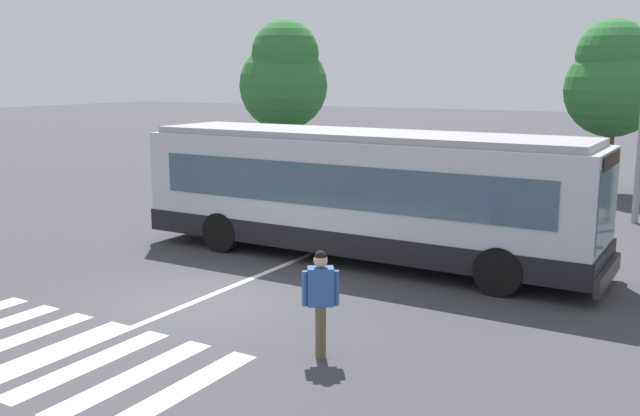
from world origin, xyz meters
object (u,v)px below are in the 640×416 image
parked_car_champagne (385,167)px  parked_car_teal (451,170)px  city_transit_bus (361,194)px  background_tree_right (613,80)px  background_tree_left (284,77)px  parked_car_black (522,176)px  pedestrian_crossing_street (321,298)px

parked_car_champagne → parked_car_teal: size_ratio=1.01×
city_transit_bus → background_tree_right: size_ratio=1.76×
background_tree_left → parked_car_black: bearing=-12.4°
parked_car_champagne → background_tree_left: 8.19m
pedestrian_crossing_street → parked_car_teal: (-4.15, 16.94, -0.20)m
city_transit_bus → parked_car_champagne: city_transit_bus is taller
background_tree_left → pedestrian_crossing_street: bearing=-55.1°
city_transit_bus → parked_car_black: city_transit_bus is taller
parked_car_teal → parked_car_black: (2.83, -0.28, 0.00)m
pedestrian_crossing_street → parked_car_champagne: pedestrian_crossing_street is taller
city_transit_bus → parked_car_champagne: 11.57m
pedestrian_crossing_street → background_tree_left: bearing=124.9°
background_tree_right → parked_car_champagne: bearing=-160.8°
background_tree_left → parked_car_champagne: bearing=-23.6°
parked_car_champagne → background_tree_right: size_ratio=0.71×
parked_car_champagne → background_tree_right: background_tree_right is taller
parked_car_teal → parked_car_champagne: bearing=-167.3°
parked_car_black → background_tree_right: 4.88m
city_transit_bus → parked_car_teal: (-1.89, 11.22, -0.82)m
parked_car_black → parked_car_champagne: bearing=-176.9°
parked_car_champagne → background_tree_right: 8.99m
pedestrian_crossing_street → parked_car_champagne: bearing=112.2°
parked_car_black → city_transit_bus: bearing=-94.9°
pedestrian_crossing_street → background_tree_right: bearing=86.5°
parked_car_champagne → background_tree_right: (7.84, 2.74, 3.43)m
parked_car_black → background_tree_right: background_tree_right is taller
parked_car_champagne → parked_car_teal: bearing=12.7°
pedestrian_crossing_street → parked_car_champagne: (-6.69, 16.37, -0.20)m
parked_car_black → background_tree_left: bearing=167.6°
parked_car_champagne → parked_car_black: (5.37, 0.29, 0.00)m
city_transit_bus → parked_car_champagne: size_ratio=2.46×
city_transit_bus → parked_car_champagne: bearing=112.6°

